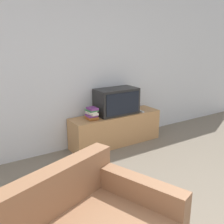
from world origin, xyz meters
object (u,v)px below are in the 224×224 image
object	(u,v)px
tv_stand	(116,129)
remote_on_stand	(140,111)
television	(116,101)
book_stack	(92,114)

from	to	relation	value
tv_stand	remote_on_stand	xyz separation A→B (m)	(0.45, -0.11, 0.28)
television	book_stack	bearing A→B (deg)	-174.29
television	book_stack	world-z (taller)	television
tv_stand	television	size ratio (longest dim) A/B	2.26
television	remote_on_stand	xyz separation A→B (m)	(0.42, -0.13, -0.21)
book_stack	remote_on_stand	size ratio (longest dim) A/B	1.36
television	remote_on_stand	bearing A→B (deg)	-16.79
tv_stand	book_stack	distance (m)	0.60
television	remote_on_stand	world-z (taller)	television
television	book_stack	xyz separation A→B (m)	(-0.51, -0.05, -0.13)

